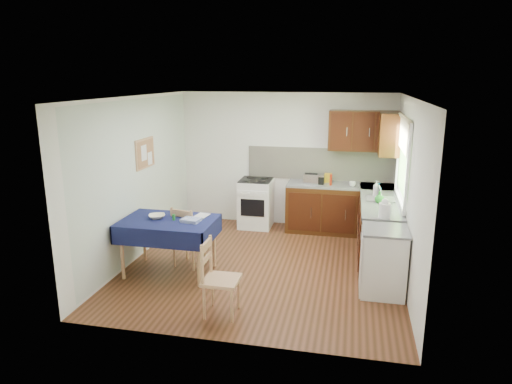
% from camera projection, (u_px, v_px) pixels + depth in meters
% --- Properties ---
extents(floor, '(4.20, 4.20, 0.00)m').
position_uv_depth(floor, '(263.00, 265.00, 6.90)').
color(floor, '#462812').
rests_on(floor, ground).
extents(ceiling, '(4.00, 4.20, 0.02)m').
position_uv_depth(ceiling, '(264.00, 97.00, 6.29)').
color(ceiling, white).
rests_on(ceiling, wall_back).
extents(wall_back, '(4.00, 0.02, 2.50)m').
position_uv_depth(wall_back, '(285.00, 160.00, 8.58)').
color(wall_back, white).
rests_on(wall_back, ground).
extents(wall_front, '(4.00, 0.02, 2.50)m').
position_uv_depth(wall_front, '(224.00, 232.00, 4.60)').
color(wall_front, white).
rests_on(wall_front, ground).
extents(wall_left, '(0.02, 4.20, 2.50)m').
position_uv_depth(wall_left, '(136.00, 179.00, 7.00)').
color(wall_left, silver).
rests_on(wall_left, ground).
extents(wall_right, '(0.02, 4.20, 2.50)m').
position_uv_depth(wall_right, '(408.00, 192.00, 6.19)').
color(wall_right, white).
rests_on(wall_right, ground).
extents(base_cabinets, '(1.90, 2.30, 0.86)m').
position_uv_depth(base_cabinets, '(356.00, 219.00, 7.71)').
color(base_cabinets, '#371B09').
rests_on(base_cabinets, ground).
extents(worktop_back, '(1.90, 0.60, 0.04)m').
position_uv_depth(worktop_back, '(340.00, 185.00, 8.18)').
color(worktop_back, slate).
rests_on(worktop_back, base_cabinets).
extents(worktop_right, '(0.60, 1.70, 0.04)m').
position_uv_depth(worktop_right, '(381.00, 204.00, 6.96)').
color(worktop_right, slate).
rests_on(worktop_right, base_cabinets).
extents(worktop_corner, '(0.60, 0.60, 0.04)m').
position_uv_depth(worktop_corner, '(378.00, 187.00, 8.05)').
color(worktop_corner, slate).
rests_on(worktop_corner, base_cabinets).
extents(splashback, '(2.70, 0.02, 0.60)m').
position_uv_depth(splashback, '(320.00, 164.00, 8.45)').
color(splashback, silver).
rests_on(splashback, wall_back).
extents(upper_cabinets, '(1.20, 0.85, 0.70)m').
position_uv_depth(upper_cabinets, '(371.00, 132.00, 7.84)').
color(upper_cabinets, '#371B09').
rests_on(upper_cabinets, wall_back).
extents(stove, '(0.60, 0.61, 0.92)m').
position_uv_depth(stove, '(256.00, 203.00, 8.60)').
color(stove, white).
rests_on(stove, ground).
extents(window, '(0.04, 1.48, 1.26)m').
position_uv_depth(window, '(403.00, 155.00, 6.76)').
color(window, '#365C26').
rests_on(window, wall_right).
extents(fridge, '(0.58, 0.60, 0.89)m').
position_uv_depth(fridge, '(383.00, 261.00, 5.93)').
color(fridge, white).
rests_on(fridge, ground).
extents(corkboard, '(0.04, 0.62, 0.47)m').
position_uv_depth(corkboard, '(145.00, 153.00, 7.19)').
color(corkboard, tan).
rests_on(corkboard, wall_left).
extents(dining_table, '(1.32, 0.90, 0.80)m').
position_uv_depth(dining_table, '(168.00, 227.00, 6.49)').
color(dining_table, '#0E153B').
rests_on(dining_table, ground).
extents(chair_far, '(0.50, 0.50, 0.93)m').
position_uv_depth(chair_far, '(187.00, 235.00, 6.76)').
color(chair_far, tan).
rests_on(chair_far, ground).
extents(chair_near, '(0.42, 0.42, 0.93)m').
position_uv_depth(chair_near, '(218.00, 276.00, 5.38)').
color(chair_near, tan).
rests_on(chair_near, ground).
extents(toaster, '(0.27, 0.16, 0.20)m').
position_uv_depth(toaster, '(311.00, 179.00, 8.17)').
color(toaster, '#B5B5B9').
rests_on(toaster, worktop_back).
extents(sandwich_press, '(0.29, 0.25, 0.17)m').
position_uv_depth(sandwich_press, '(316.00, 179.00, 8.24)').
color(sandwich_press, black).
rests_on(sandwich_press, worktop_back).
extents(sauce_bottle, '(0.04, 0.04, 0.20)m').
position_uv_depth(sauce_bottle, '(331.00, 180.00, 8.07)').
color(sauce_bottle, red).
rests_on(sauce_bottle, worktop_back).
extents(yellow_packet, '(0.13, 0.09, 0.17)m').
position_uv_depth(yellow_packet, '(328.00, 178.00, 8.30)').
color(yellow_packet, gold).
rests_on(yellow_packet, worktop_back).
extents(dish_rack, '(0.44, 0.33, 0.21)m').
position_uv_depth(dish_rack, '(381.00, 198.00, 7.14)').
color(dish_rack, gray).
rests_on(dish_rack, worktop_right).
extents(kettle, '(0.16, 0.16, 0.27)m').
position_uv_depth(kettle, '(385.00, 209.00, 6.21)').
color(kettle, white).
rests_on(kettle, worktop_right).
extents(cup, '(0.12, 0.12, 0.09)m').
position_uv_depth(cup, '(352.00, 184.00, 8.00)').
color(cup, white).
rests_on(cup, worktop_back).
extents(soap_bottle_a, '(0.14, 0.14, 0.26)m').
position_uv_depth(soap_bottle_a, '(376.00, 189.00, 7.30)').
color(soap_bottle_a, white).
rests_on(soap_bottle_a, worktop_right).
extents(soap_bottle_b, '(0.13, 0.12, 0.20)m').
position_uv_depth(soap_bottle_b, '(377.00, 189.00, 7.38)').
color(soap_bottle_b, '#1F74B6').
rests_on(soap_bottle_b, worktop_right).
extents(soap_bottle_c, '(0.15, 0.15, 0.18)m').
position_uv_depth(soap_bottle_c, '(380.00, 197.00, 6.94)').
color(soap_bottle_c, '#258A28').
rests_on(soap_bottle_c, worktop_right).
extents(plate_bowl, '(0.31, 0.31, 0.06)m').
position_uv_depth(plate_bowl, '(157.00, 216.00, 6.53)').
color(plate_bowl, '#F9F3CC').
rests_on(plate_bowl, dining_table).
extents(book, '(0.21, 0.27, 0.02)m').
position_uv_depth(book, '(196.00, 215.00, 6.65)').
color(book, white).
rests_on(book, dining_table).
extents(spice_jar, '(0.04, 0.04, 0.09)m').
position_uv_depth(spice_jar, '(174.00, 217.00, 6.44)').
color(spice_jar, '#248429').
rests_on(spice_jar, dining_table).
extents(tea_towel, '(0.28, 0.23, 0.05)m').
position_uv_depth(tea_towel, '(191.00, 220.00, 6.38)').
color(tea_towel, '#293F97').
rests_on(tea_towel, dining_table).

